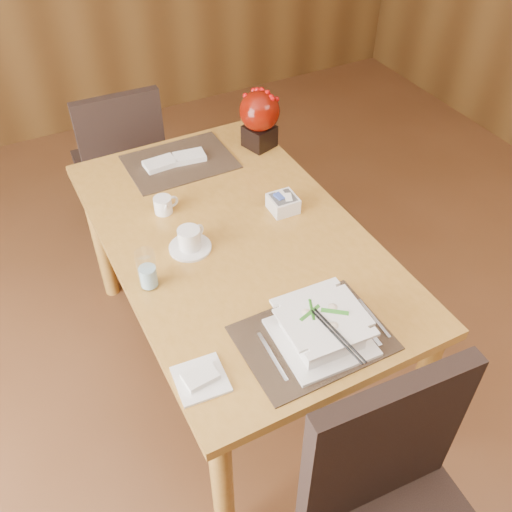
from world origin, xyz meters
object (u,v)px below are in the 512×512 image
sugar_caddy (283,204)px  bread_plate (201,379)px  berry_decor (260,116)px  coffee_cup (190,241)px  far_chair (121,159)px  creamer_jug (163,205)px  dining_table (236,255)px  soup_setting (322,328)px  water_glass (147,270)px

sugar_caddy → bread_plate: (-0.60, -0.58, -0.03)m
sugar_caddy → berry_decor: (0.14, 0.46, 0.12)m
coffee_cup → far_chair: size_ratio=0.17×
creamer_jug → sugar_caddy: 0.47m
dining_table → far_chair: bearing=97.7°
far_chair → berry_decor: bearing=135.7°
coffee_cup → bread_plate: coffee_cup is taller
soup_setting → coffee_cup: size_ratio=1.85×
creamer_jug → sugar_caddy: size_ratio=0.88×
dining_table → berry_decor: size_ratio=5.72×
berry_decor → water_glass: bearing=-140.5°
bread_plate → soup_setting: bearing=-4.9°
soup_setting → water_glass: (-0.39, 0.47, 0.02)m
sugar_caddy → berry_decor: bearing=73.4°
sugar_caddy → far_chair: far_chair is taller
creamer_jug → sugar_caddy: (0.42, -0.20, -0.00)m
dining_table → bread_plate: bread_plate is taller
dining_table → creamer_jug: 0.34m
bread_plate → far_chair: far_chair is taller
dining_table → far_chair: size_ratio=1.63×
dining_table → soup_setting: (0.02, -0.56, 0.15)m
soup_setting → far_chair: far_chair is taller
berry_decor → far_chair: size_ratio=0.28×
bread_plate → far_chair: 1.62m
creamer_jug → berry_decor: 0.62m
coffee_cup → water_glass: water_glass is taller
creamer_jug → far_chair: 0.84m
coffee_cup → dining_table: bearing=-3.6°
water_glass → bread_plate: (0.00, -0.43, -0.07)m
water_glass → coffee_cup: bearing=29.5°
sugar_caddy → soup_setting: bearing=-109.2°
sugar_caddy → berry_decor: size_ratio=0.39×
berry_decor → creamer_jug: bearing=-155.4°
dining_table → creamer_jug: creamer_jug is taller
soup_setting → creamer_jug: size_ratio=3.13×
soup_setting → sugar_caddy: (0.22, 0.62, -0.02)m
coffee_cup → sugar_caddy: bearing=5.8°
coffee_cup → creamer_jug: bearing=92.0°
dining_table → sugar_caddy: 0.27m
berry_decor → soup_setting: bearing=-108.1°
water_glass → bread_plate: bearing=-90.0°
water_glass → sugar_caddy: water_glass is taller
creamer_jug → berry_decor: (0.56, 0.25, 0.12)m
coffee_cup → sugar_caddy: size_ratio=1.50×
coffee_cup → bread_plate: 0.58m
far_chair → creamer_jug: bearing=89.3°
creamer_jug → berry_decor: size_ratio=0.35×
far_chair → sugar_caddy: bearing=112.9°
water_glass → creamer_jug: size_ratio=1.64×
far_chair → soup_setting: bearing=98.0°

